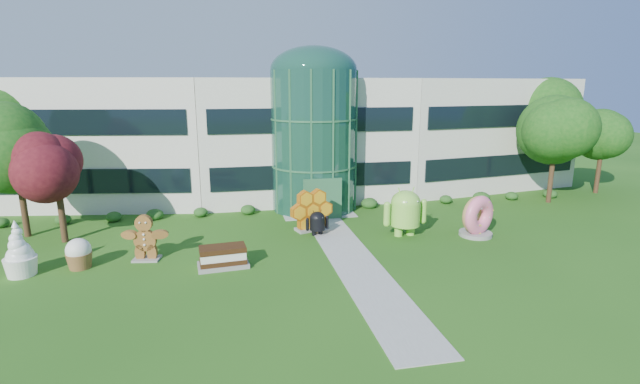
{
  "coord_description": "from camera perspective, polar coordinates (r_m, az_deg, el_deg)",
  "views": [
    {
      "loc": [
        -6.17,
        -20.32,
        8.86
      ],
      "look_at": [
        -0.78,
        6.0,
        2.6
      ],
      "focal_mm": 26.0,
      "sensor_mm": 36.0,
      "label": 1
    }
  ],
  "objects": [
    {
      "name": "ground",
      "position": [
        23.01,
        4.98,
        -9.59
      ],
      "size": [
        140.0,
        140.0,
        0.0
      ],
      "primitive_type": "plane",
      "color": "#215114",
      "rests_on": "ground"
    },
    {
      "name": "building",
      "position": [
        39.04,
        -2.43,
        6.92
      ],
      "size": [
        46.0,
        15.0,
        9.3
      ],
      "primitive_type": null,
      "color": "beige",
      "rests_on": "ground"
    },
    {
      "name": "atrium",
      "position": [
        33.14,
        -0.76,
        6.26
      ],
      "size": [
        6.0,
        6.0,
        9.8
      ],
      "primitive_type": "cylinder",
      "color": "#194738",
      "rests_on": "ground"
    },
    {
      "name": "walkway",
      "position": [
        24.79,
        3.66,
        -7.81
      ],
      "size": [
        2.4,
        20.0,
        0.04
      ],
      "primitive_type": "cube",
      "color": "#9E9E93",
      "rests_on": "ground"
    },
    {
      "name": "tree_red",
      "position": [
        29.92,
        -29.47,
        0.1
      ],
      "size": [
        4.0,
        4.0,
        6.0
      ],
      "primitive_type": null,
      "color": "#3F0C14",
      "rests_on": "ground"
    },
    {
      "name": "trees_backdrop",
      "position": [
        34.2,
        -1.07,
        5.29
      ],
      "size": [
        52.0,
        8.0,
        8.4
      ],
      "primitive_type": null,
      "color": "#134A12",
      "rests_on": "ground"
    },
    {
      "name": "android_green",
      "position": [
        27.97,
        10.48,
        -2.1
      ],
      "size": [
        2.99,
        2.1,
        3.25
      ],
      "primitive_type": null,
      "rotation": [
        0.0,
        0.0,
        0.07
      ],
      "color": "#86D544",
      "rests_on": "ground"
    },
    {
      "name": "android_black",
      "position": [
        27.76,
        -0.34,
        -3.64
      ],
      "size": [
        1.64,
        1.23,
        1.71
      ],
      "primitive_type": null,
      "rotation": [
        0.0,
        0.0,
        0.16
      ],
      "color": "black",
      "rests_on": "ground"
    },
    {
      "name": "donut",
      "position": [
        29.07,
        18.74,
        -2.76
      ],
      "size": [
        2.68,
        2.03,
        2.51
      ],
      "primitive_type": null,
      "rotation": [
        0.0,
        0.0,
        0.41
      ],
      "color": "#F35C8B",
      "rests_on": "ground"
    },
    {
      "name": "gingerbread",
      "position": [
        25.45,
        -20.73,
        -5.24
      ],
      "size": [
        2.77,
        1.42,
        2.44
      ],
      "primitive_type": null,
      "rotation": [
        0.0,
        0.0,
        -0.16
      ],
      "color": "brown",
      "rests_on": "ground"
    },
    {
      "name": "ice_cream_sandwich",
      "position": [
        23.59,
        -11.86,
        -7.81
      ],
      "size": [
        2.57,
        1.47,
        1.1
      ],
      "primitive_type": null,
      "rotation": [
        0.0,
        0.0,
        0.1
      ],
      "color": "black",
      "rests_on": "ground"
    },
    {
      "name": "honeycomb",
      "position": [
        28.66,
        -1.04,
        -2.47
      ],
      "size": [
        3.14,
        1.91,
        2.32
      ],
      "primitive_type": null,
      "rotation": [
        0.0,
        0.0,
        0.31
      ],
      "color": "#F1A318",
      "rests_on": "ground"
    },
    {
      "name": "froyo",
      "position": [
        26.07,
        -33.12,
        -5.86
      ],
      "size": [
        1.73,
        1.73,
        2.68
      ],
      "primitive_type": null,
      "rotation": [
        0.0,
        0.0,
        -0.12
      ],
      "color": "white",
      "rests_on": "ground"
    },
    {
      "name": "cupcake",
      "position": [
        25.81,
        -27.55,
        -6.7
      ],
      "size": [
        1.37,
        1.37,
        1.53
      ],
      "primitive_type": null,
      "rotation": [
        0.0,
        0.0,
        -0.08
      ],
      "color": "white",
      "rests_on": "ground"
    }
  ]
}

